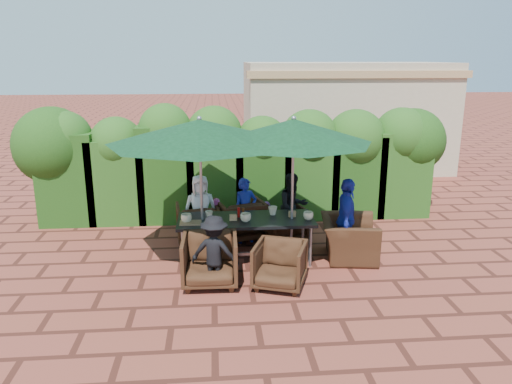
{
  "coord_description": "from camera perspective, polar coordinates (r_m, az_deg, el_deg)",
  "views": [
    {
      "loc": [
        -0.52,
        -8.02,
        3.36
      ],
      "look_at": [
        0.21,
        0.4,
        1.06
      ],
      "focal_mm": 35.0,
      "sensor_mm": 36.0,
      "label": 1
    }
  ],
  "objects": [
    {
      "name": "cup_c",
      "position": [
        8.16,
        -1.19,
        -2.92
      ],
      "size": [
        0.18,
        0.18,
        0.14
      ],
      "primitive_type": "imported",
      "color": "beige",
      "rests_on": "dining_table"
    },
    {
      "name": "adult_near_left",
      "position": [
        7.46,
        -4.75,
        -6.87
      ],
      "size": [
        0.79,
        0.52,
        1.13
      ],
      "primitive_type": "imported",
      "rotation": [
        0.0,
        0.0,
        2.85
      ],
      "color": "black",
      "rests_on": "ground"
    },
    {
      "name": "child_right",
      "position": [
        9.41,
        1.25,
        -3.31
      ],
      "size": [
        0.3,
        0.25,
        0.75
      ],
      "primitive_type": "imported",
      "rotation": [
        0.0,
        0.0,
        -0.13
      ],
      "color": "purple",
      "rests_on": "ground"
    },
    {
      "name": "building",
      "position": [
        15.64,
        10.11,
        8.53
      ],
      "size": [
        6.2,
        3.08,
        3.2
      ],
      "color": "#BCA88B",
      "rests_on": "ground"
    },
    {
      "name": "cup_e",
      "position": [
        8.31,
        5.99,
        -2.71
      ],
      "size": [
        0.17,
        0.17,
        0.13
      ],
      "primitive_type": "imported",
      "color": "beige",
      "rests_on": "dining_table"
    },
    {
      "name": "cup_d",
      "position": [
        8.52,
        1.93,
        -2.14
      ],
      "size": [
        0.15,
        0.15,
        0.15
      ],
      "primitive_type": "imported",
      "color": "beige",
      "rests_on": "dining_table"
    },
    {
      "name": "chair_near_left",
      "position": [
        7.63,
        -5.3,
        -7.49
      ],
      "size": [
        0.84,
        0.79,
        0.85
      ],
      "primitive_type": "imported",
      "rotation": [
        0.0,
        0.0,
        -0.02
      ],
      "color": "black",
      "rests_on": "ground"
    },
    {
      "name": "adult_far_left",
      "position": [
        9.29,
        -6.37,
        -1.93
      ],
      "size": [
        0.68,
        0.46,
        1.28
      ],
      "primitive_type": "imported",
      "rotation": [
        0.0,
        0.0,
        0.14
      ],
      "color": "white",
      "rests_on": "ground"
    },
    {
      "name": "child_left",
      "position": [
        9.43,
        -4.51,
        -3.14
      ],
      "size": [
        0.36,
        0.33,
        0.8
      ],
      "primitive_type": "imported",
      "rotation": [
        0.0,
        0.0,
        -0.38
      ],
      "color": "#BF438D",
      "rests_on": "ground"
    },
    {
      "name": "pedestrian_c",
      "position": [
        13.05,
        11.85,
        3.89
      ],
      "size": [
        1.22,
        0.85,
        1.75
      ],
      "primitive_type": "imported",
      "rotation": [
        0.0,
        0.0,
        2.81
      ],
      "color": "gray",
      "rests_on": "ground"
    },
    {
      "name": "umbrella_left",
      "position": [
        8.0,
        -6.46,
        6.88
      ],
      "size": [
        2.99,
        2.99,
        2.46
      ],
      "color": "gray",
      "rests_on": "ground"
    },
    {
      "name": "dining_table",
      "position": [
        8.36,
        -1.16,
        -3.53
      ],
      "size": [
        2.27,
        0.9,
        0.75
      ],
      "color": "black",
      "rests_on": "ground"
    },
    {
      "name": "sauce_bottle",
      "position": [
        8.37,
        -1.48,
        -2.36
      ],
      "size": [
        0.04,
        0.04,
        0.17
      ],
      "primitive_type": "cylinder",
      "color": "#4C230C",
      "rests_on": "dining_table"
    },
    {
      "name": "chair_near_right",
      "position": [
        7.54,
        2.73,
        -8.1
      ],
      "size": [
        0.92,
        0.89,
        0.76
      ],
      "primitive_type": "imported",
      "rotation": [
        0.0,
        0.0,
        -0.34
      ],
      "color": "black",
      "rests_on": "ground"
    },
    {
      "name": "pedestrian_a",
      "position": [
        12.62,
        4.21,
        3.45
      ],
      "size": [
        1.53,
        0.66,
        1.6
      ],
      "primitive_type": "imported",
      "rotation": [
        0.0,
        0.0,
        3.23
      ],
      "color": "#23812B",
      "rests_on": "ground"
    },
    {
      "name": "number_block_right",
      "position": [
        8.43,
        4.15,
        -2.51
      ],
      "size": [
        0.12,
        0.06,
        0.1
      ],
      "primitive_type": "cube",
      "color": "tan",
      "rests_on": "dining_table"
    },
    {
      "name": "ketchup_bottle",
      "position": [
        8.39,
        -1.99,
        -2.33
      ],
      "size": [
        0.04,
        0.04,
        0.17
      ],
      "primitive_type": "cylinder",
      "color": "#B20C0A",
      "rests_on": "dining_table"
    },
    {
      "name": "hedge_wall",
      "position": [
        10.54,
        -2.19,
        4.12
      ],
      "size": [
        9.1,
        1.6,
        2.46
      ],
      "color": "#13350E",
      "rests_on": "ground"
    },
    {
      "name": "chair_far_right",
      "position": [
        9.37,
        3.16,
        -3.42
      ],
      "size": [
        0.89,
        0.86,
        0.75
      ],
      "primitive_type": "imported",
      "rotation": [
        0.0,
        0.0,
        3.44
      ],
      "color": "black",
      "rests_on": "ground"
    },
    {
      "name": "chair_far_mid",
      "position": [
        9.44,
        -1.82,
        -2.9
      ],
      "size": [
        1.01,
        0.97,
        0.85
      ],
      "primitive_type": "imported",
      "rotation": [
        0.0,
        0.0,
        3.41
      ],
      "color": "black",
      "rests_on": "ground"
    },
    {
      "name": "ground",
      "position": [
        8.71,
        -1.14,
        -7.5
      ],
      "size": [
        80.0,
        80.0,
        0.0
      ],
      "primitive_type": "plane",
      "color": "brown",
      "rests_on": "ground"
    },
    {
      "name": "cup_b",
      "position": [
        8.38,
        -5.37,
        -2.57
      ],
      "size": [
        0.13,
        0.13,
        0.12
      ],
      "primitive_type": "imported",
      "color": "beige",
      "rests_on": "dining_table"
    },
    {
      "name": "serving_tray",
      "position": [
        8.17,
        -7.49,
        -3.51
      ],
      "size": [
        0.35,
        0.25,
        0.02
      ],
      "primitive_type": "cube",
      "color": "#906846",
      "rests_on": "dining_table"
    },
    {
      "name": "umbrella_right",
      "position": [
        8.02,
        4.31,
        6.94
      ],
      "size": [
        2.57,
        2.57,
        2.46
      ],
      "color": "gray",
      "rests_on": "ground"
    },
    {
      "name": "chair_end_right",
      "position": [
        8.71,
        10.6,
        -4.51
      ],
      "size": [
        0.84,
        1.15,
        0.93
      ],
      "primitive_type": "imported",
      "rotation": [
        0.0,
        0.0,
        1.42
      ],
      "color": "black",
      "rests_on": "ground"
    },
    {
      "name": "adult_end_right",
      "position": [
        8.58,
        10.26,
        -3.09
      ],
      "size": [
        0.59,
        0.9,
        1.41
      ],
      "primitive_type": "imported",
      "rotation": [
        0.0,
        0.0,
        1.34
      ],
      "color": "#1C299B",
      "rests_on": "ground"
    },
    {
      "name": "number_block_left",
      "position": [
        8.24,
        -2.63,
        -2.92
      ],
      "size": [
        0.12,
        0.06,
        0.1
      ],
      "primitive_type": "cube",
      "color": "tan",
      "rests_on": "dining_table"
    },
    {
      "name": "adult_far_mid",
      "position": [
        9.23,
        -1.2,
        -2.14
      ],
      "size": [
        0.53,
        0.49,
        1.22
      ],
      "primitive_type": "imported",
      "rotation": [
        0.0,
        0.0,
        0.34
      ],
      "color": "#1C299B",
      "rests_on": "ground"
    },
    {
      "name": "chair_far_left",
      "position": [
        9.4,
        -6.67,
        -3.3
      ],
      "size": [
        0.84,
        0.8,
        0.79
      ],
      "primitive_type": "imported",
      "rotation": [
        0.0,
        0.0,
        3.25
      ],
      "color": "black",
      "rests_on": "ground"
    },
    {
      "name": "cup_a",
      "position": [
        8.2,
        -7.96,
        -2.99
      ],
      "size": [
        0.18,
        0.18,
        0.14
      ],
      "primitive_type": "imported",
      "color": "beige",
      "rests_on": "dining_table"
    },
    {
      "name": "adult_far_right",
      "position": [
        9.37,
        4.22,
        -1.71
      ],
      "size": [
        0.71,
        0.57,
        1.28
      ],
      "primitive_type": "imported",
      "rotation": [
        0.0,
        0.0,
        0.36
      ],
      "color": "black",
      "rests_on": "ground"
    },
    {
      "name": "pedestrian_b",
      "position": [
        12.88,
        7.92,
        4.08
      ],
      "size": [
        1.02,
        0.89,
        1.82
      ],
      "primitive_type": "imported",
      "rotation": [
        0.0,
        0.0,
        3.64
      ],
      "color": "#BF438D",
      "rests_on": "ground"
    }
  ]
}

